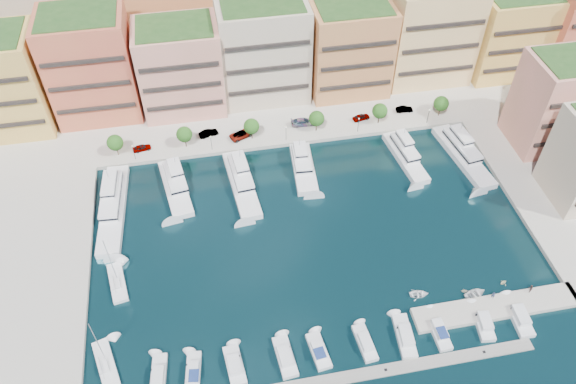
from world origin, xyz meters
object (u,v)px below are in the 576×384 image
sailboat_0 (106,364)px  yacht_1 (175,185)px  car_0 (142,148)px  lamppost_4 (429,114)px  yacht_5 (405,154)px  cruiser_0 (158,379)px  lamppost_0 (133,150)px  cruiser_9 (519,316)px  lamppost_2 (286,131)px  cruiser_2 (235,366)px  cruiser_1 (193,373)px  cruiser_7 (438,330)px  lamppost_3 (359,123)px  tender_2 (475,294)px  tree_4 (380,111)px  sailboat_1 (118,283)px  tree_3 (317,119)px  car_1 (209,133)px  tree_1 (184,134)px  tree_5 (441,104)px  cruiser_6 (405,336)px  tender_1 (464,291)px  yacht_6 (462,153)px  tree_0 (115,143)px  cruiser_4 (319,351)px  car_4 (361,117)px  car_2 (241,134)px  cruiser_8 (483,322)px  car_5 (404,109)px  cruiser_3 (285,357)px  yacht_2 (241,180)px  car_3 (303,122)px  tender_3 (503,282)px  yacht_3 (303,165)px  person_1 (530,289)px  person_0 (493,295)px  cruiser_5 (365,343)px  yacht_0 (113,204)px  tender_0 (419,294)px  tree_2 (251,126)px

sailboat_0 → yacht_1: bearing=71.1°
car_0 → lamppost_4: bearing=-102.1°
yacht_5 → cruiser_0: bearing=-142.4°
lamppost_0 → yacht_1: 13.95m
yacht_5 → cruiser_9: bearing=-81.8°
lamppost_2 → cruiser_2: lamppost_2 is taller
cruiser_1 → cruiser_7: bearing=-0.0°
lamppost_3 → tender_2: lamppost_3 is taller
tree_4 → sailboat_1: (-63.60, -36.73, -4.43)m
tree_3 → car_1: 26.65m
tree_1 → lamppost_0: tree_1 is taller
tree_5 → lamppost_0: tree_5 is taller
cruiser_6 → tender_1: (14.47, 7.19, -0.19)m
lamppost_4 → yacht_6: 13.30m
yacht_5 → tree_0: bearing=169.3°
cruiser_4 → car_4: size_ratio=1.67×
lamppost_2 → tree_3: bearing=16.0°
car_2 → cruiser_8: bearing=-172.6°
car_5 → cruiser_3: bearing=149.3°
tree_5 → yacht_2: bearing=-164.9°
car_3 → tender_2: bearing=-156.7°
yacht_1 → cruiser_7: size_ratio=2.25×
tree_0 → car_5: tree_0 is taller
cruiser_2 → tender_3: 53.75m
cruiser_0 → yacht_3: bearing=53.2°
tender_2 → person_1: (9.99, -1.67, 1.49)m
tree_3 → cruiser_1: size_ratio=0.72×
car_5 → person_0: bearing=-178.0°
lamppost_3 → sailboat_1: size_ratio=0.32×
tree_1 → car_0: (-10.42, 0.60, -3.01)m
person_1 → cruiser_5: bearing=-34.6°
tree_0 → tender_3: 89.58m
yacht_3 → tree_3: bearing=64.1°
yacht_0 → tender_3: size_ratio=16.57×
yacht_2 → tender_3: (46.41, -36.32, -0.80)m
cruiser_8 → person_1: size_ratio=4.19×
yacht_2 → cruiser_8: 58.54m
tree_0 → cruiser_3: (29.46, -58.09, -4.20)m
yacht_6 → tender_3: bearing=-100.1°
car_3 → cruiser_2: bearing=159.3°
lamppost_2 → person_0: bearing=-59.8°
tender_0 → tender_3: tender_3 is taller
yacht_6 → cruiser_0: (-72.60, -43.46, -0.66)m
tree_2 → tree_3: 16.00m
lamppost_4 → car_1: size_ratio=0.89×
yacht_5 → person_0: yacht_5 is taller
lamppost_4 → yacht_1: 64.18m
yacht_1 → cruiser_6: (38.46, -45.29, -0.54)m
yacht_6 → car_4: (-20.11, 16.73, 0.55)m
cruiser_8 → cruiser_5: bearing=180.0°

